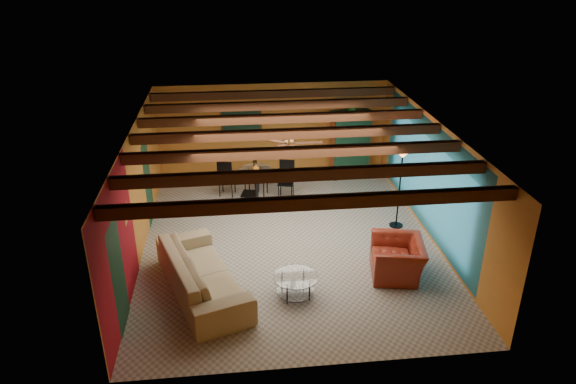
{
  "coord_description": "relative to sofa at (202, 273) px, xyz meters",
  "views": [
    {
      "loc": [
        -1.2,
        -10.5,
        6.12
      ],
      "look_at": [
        0.0,
        0.2,
        1.15
      ],
      "focal_mm": 33.25,
      "sensor_mm": 36.0,
      "label": 1
    }
  ],
  "objects": [
    {
      "name": "room",
      "position": [
        1.88,
        1.86,
        1.94
      ],
      "size": [
        6.52,
        8.01,
        2.71
      ],
      "color": "gray",
      "rests_on": "ground"
    },
    {
      "name": "armoire",
      "position": [
        4.08,
        5.45,
        0.51
      ],
      "size": [
        1.15,
        0.76,
        1.86
      ],
      "primitive_type": "cube",
      "rotation": [
        0.0,
        0.0,
        0.24
      ],
      "color": "brown",
      "rests_on": "ground"
    },
    {
      "name": "painting",
      "position": [
        0.98,
        5.71,
        1.23
      ],
      "size": [
        1.05,
        0.03,
        0.65
      ],
      "primitive_type": "cube",
      "color": "black",
      "rests_on": "wall_back"
    },
    {
      "name": "dining_table",
      "position": [
        1.29,
        4.24,
        0.1
      ],
      "size": [
        2.44,
        2.44,
        1.04
      ],
      "primitive_type": null,
      "rotation": [
        0.0,
        0.0,
        -0.26
      ],
      "color": "silver",
      "rests_on": "ground"
    },
    {
      "name": "sofa",
      "position": [
        0.0,
        0.0,
        0.0
      ],
      "size": [
        2.0,
        3.1,
        0.84
      ],
      "primitive_type": "imported",
      "rotation": [
        0.0,
        0.0,
        1.9
      ],
      "color": "#917F5D",
      "rests_on": "ground"
    },
    {
      "name": "floor_lamp",
      "position": [
        4.53,
        2.2,
        0.57
      ],
      "size": [
        0.45,
        0.45,
        1.98
      ],
      "primitive_type": null,
      "rotation": [
        0.0,
        0.0,
        -0.12
      ],
      "color": "black",
      "rests_on": "ground"
    },
    {
      "name": "armchair",
      "position": [
        3.91,
        0.17,
        -0.05
      ],
      "size": [
        1.2,
        1.32,
        0.75
      ],
      "primitive_type": "imported",
      "rotation": [
        0.0,
        0.0,
        -1.75
      ],
      "color": "maroon",
      "rests_on": "ground"
    },
    {
      "name": "potted_plant",
      "position": [
        4.08,
        5.45,
        1.67
      ],
      "size": [
        0.52,
        0.48,
        0.46
      ],
      "primitive_type": "imported",
      "rotation": [
        0.0,
        0.0,
        0.36
      ],
      "color": "#26661E",
      "rests_on": "armoire"
    },
    {
      "name": "ceiling_fan",
      "position": [
        1.88,
        1.75,
        1.94
      ],
      "size": [
        1.5,
        1.5,
        0.44
      ],
      "primitive_type": null,
      "color": "#472614",
      "rests_on": "ceiling"
    },
    {
      "name": "vase",
      "position": [
        1.29,
        4.24,
        0.71
      ],
      "size": [
        0.22,
        0.22,
        0.18
      ],
      "primitive_type": "imported",
      "rotation": [
        0.0,
        0.0,
        0.34
      ],
      "color": "orange",
      "rests_on": "dining_table"
    },
    {
      "name": "coffee_table",
      "position": [
        1.77,
        -0.32,
        -0.2
      ],
      "size": [
        0.96,
        0.96,
        0.44
      ],
      "primitive_type": null,
      "rotation": [
        0.0,
        0.0,
        0.12
      ],
      "color": "silver",
      "rests_on": "ground"
    }
  ]
}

